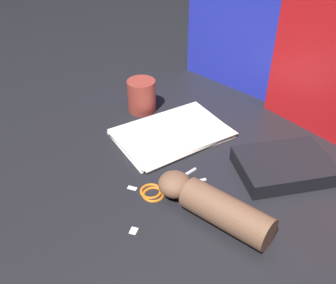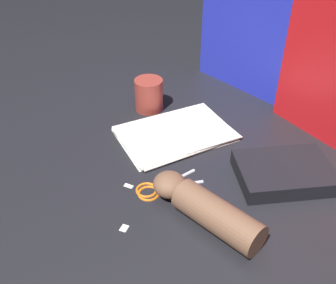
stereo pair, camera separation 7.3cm
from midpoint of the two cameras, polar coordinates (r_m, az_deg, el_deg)
ground_plane at (r=1.07m, az=2.51°, el=-3.00°), size 6.00×6.00×0.00m
backdrop_panel_left at (r=1.29m, az=16.79°, el=17.66°), size 0.56×0.14×0.59m
paper_stack at (r=1.16m, az=2.91°, el=1.20°), size 0.24×0.33×0.02m
book_closed at (r=1.06m, az=18.43°, el=-4.25°), size 0.25×0.28×0.04m
scissors at (r=0.98m, az=0.58°, el=-6.67°), size 0.08×0.18×0.01m
hand_forearm at (r=0.89m, az=7.84°, el=-9.56°), size 0.30×0.16×0.08m
paper_scrap_near at (r=0.90m, az=-4.03°, el=-12.43°), size 0.03×0.03×0.00m
paper_scrap_mid at (r=1.00m, az=-3.66°, el=-6.42°), size 0.03×0.02×0.00m
mug at (r=1.27m, az=-1.14°, el=6.84°), size 0.09×0.09×0.10m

